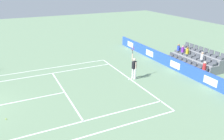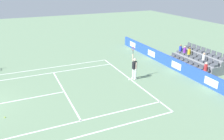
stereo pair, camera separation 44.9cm
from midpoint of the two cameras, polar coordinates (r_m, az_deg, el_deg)
line_baseline at (r=18.94m, az=5.29°, el=-2.34°), size 10.97×0.10×0.01m
line_service at (r=17.13m, az=-11.02°, el=-5.31°), size 8.23×0.10×0.01m
line_centre_service at (r=16.83m, az=-21.71°, el=-7.03°), size 0.10×6.40×0.01m
line_singles_sideline_left at (r=20.78m, az=-14.96°, el=-0.82°), size 0.10×11.89×0.01m
line_singles_sideline_right at (r=13.56m, az=-8.64°, el=-12.82°), size 0.10×11.89×0.01m
line_doubles_sideline_left at (r=22.05m, az=-15.59°, el=0.40°), size 0.10×11.89×0.01m
line_doubles_sideline_right at (r=12.48m, az=-6.83°, el=-16.09°), size 0.10×11.89×0.01m
line_centre_mark at (r=18.90m, az=5.03°, el=-2.39°), size 0.10×0.20×0.01m
sponsor_barrier at (r=21.34m, az=16.47°, el=1.11°), size 19.96×0.22×1.05m
tennis_player at (r=18.72m, az=6.28°, el=0.59°), size 0.54×0.42×2.85m
stadium_stand at (r=22.86m, az=20.91°, el=1.94°), size 4.96×2.85×1.76m
loose_tennis_ball at (r=15.10m, az=-24.27°, el=-10.67°), size 0.07×0.07×0.07m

